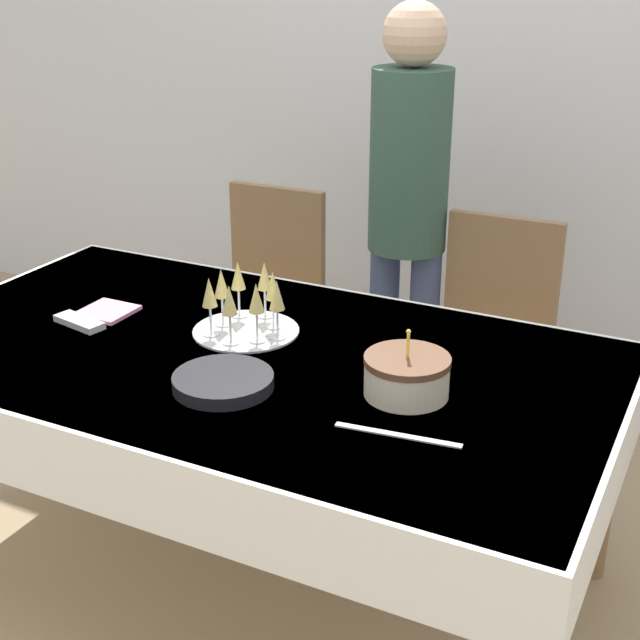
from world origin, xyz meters
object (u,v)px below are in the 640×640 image
object	(u,v)px
dining_chair_far_left	(265,302)
dining_chair_far_right	(489,344)
champagne_tray	(246,302)
birthday_cake	(407,376)
person_standing	(408,195)
plate_stack_main	(223,382)

from	to	relation	value
dining_chair_far_left	dining_chair_far_right	distance (m)	0.90
dining_chair_far_left	champagne_tray	size ratio (longest dim) A/B	3.09
dining_chair_far_left	champagne_tray	xyz separation A→B (m)	(0.38, -0.76, 0.34)
birthday_cake	person_standing	distance (m)	1.10
dining_chair_far_left	champagne_tray	world-z (taller)	dining_chair_far_left
dining_chair_far_left	dining_chair_far_right	bearing A→B (deg)	-0.00
dining_chair_far_right	champagne_tray	xyz separation A→B (m)	(-0.52, -0.76, 0.34)
birthday_cake	plate_stack_main	distance (m)	0.46
dining_chair_far_left	person_standing	bearing A→B (deg)	9.55
birthday_cake	person_standing	bearing A→B (deg)	111.54
person_standing	champagne_tray	bearing A→B (deg)	-100.50
dining_chair_far_right	birthday_cake	xyz separation A→B (m)	(0.04, -0.92, 0.30)
dining_chair_far_right	birthday_cake	world-z (taller)	dining_chair_far_right
champagne_tray	person_standing	distance (m)	0.88
birthday_cake	champagne_tray	size ratio (longest dim) A/B	0.70
birthday_cake	person_standing	world-z (taller)	person_standing
dining_chair_far_left	birthday_cake	distance (m)	1.35
dining_chair_far_right	birthday_cake	bearing A→B (deg)	-87.33
birthday_cake	champagne_tray	xyz separation A→B (m)	(-0.56, 0.16, 0.04)
dining_chair_far_left	plate_stack_main	distance (m)	1.24
person_standing	birthday_cake	bearing A→B (deg)	-68.46
plate_stack_main	birthday_cake	bearing A→B (deg)	22.00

